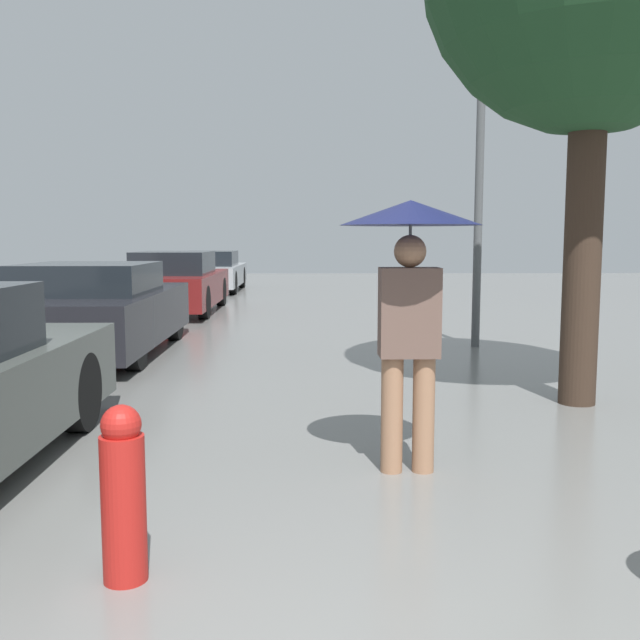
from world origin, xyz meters
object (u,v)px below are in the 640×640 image
(fire_hydrant, at_px, (123,494))
(pedestrian, at_px, (410,267))
(parked_car_third, at_px, (176,283))
(street_lamp, at_px, (480,147))
(parked_car_farthest, at_px, (211,272))
(parked_car_second, at_px, (93,310))

(fire_hydrant, bearing_deg, pedestrian, 44.86)
(pedestrian, bearing_deg, parked_car_third, 108.01)
(street_lamp, bearing_deg, parked_car_farthest, 115.30)
(street_lamp, relative_size, fire_hydrant, 5.28)
(street_lamp, distance_m, fire_hydrant, 7.93)
(street_lamp, bearing_deg, pedestrian, -107.88)
(parked_car_second, xyz_separation_m, parked_car_farthest, (0.06, 11.37, -0.02))
(parked_car_farthest, xyz_separation_m, fire_hydrant, (1.93, -17.73, -0.16))
(pedestrian, height_order, parked_car_second, pedestrian)
(parked_car_second, relative_size, fire_hydrant, 5.09)
(parked_car_farthest, bearing_deg, parked_car_third, -89.40)
(parked_car_second, bearing_deg, parked_car_farthest, 89.70)
(parked_car_second, distance_m, parked_car_third, 5.39)
(parked_car_third, distance_m, street_lamp, 7.39)
(parked_car_third, xyz_separation_m, parked_car_farthest, (-0.06, 5.97, -0.04))
(pedestrian, bearing_deg, fire_hydrant, -135.14)
(parked_car_third, bearing_deg, street_lamp, -43.99)
(parked_car_farthest, height_order, fire_hydrant, parked_car_farthest)
(parked_car_third, bearing_deg, pedestrian, -71.99)
(pedestrian, xyz_separation_m, parked_car_second, (-3.47, 4.89, -0.77))
(parked_car_farthest, bearing_deg, parked_car_second, -90.30)
(pedestrian, xyz_separation_m, parked_car_farthest, (-3.41, 16.26, -0.79))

